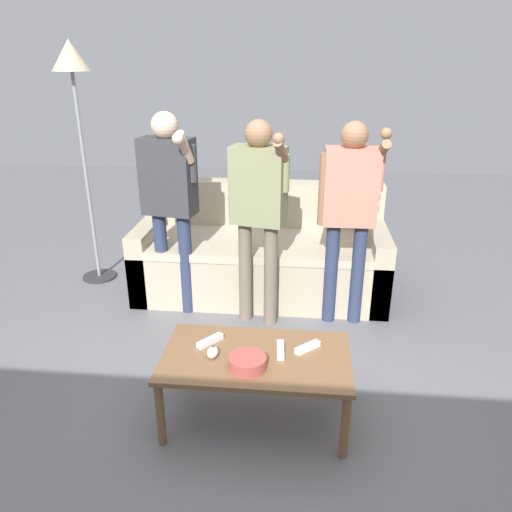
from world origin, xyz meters
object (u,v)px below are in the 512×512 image
object	(u,v)px
player_center	(258,201)
game_remote_wand_far	(210,341)
snack_bowl	(247,362)
game_remote_wand_near	(281,350)
floor_lamp	(74,83)
player_left	(169,192)
coffee_table	(256,363)
game_remote_nunchuk	(213,352)
player_right	(350,202)
game_remote_wand_spare	(308,347)
couch	(262,256)

from	to	relation	value
player_center	game_remote_wand_far	xyz separation A→B (m)	(-0.16, -0.93, -0.49)
snack_bowl	game_remote_wand_far	distance (m)	0.29
snack_bowl	game_remote_wand_near	size ratio (longest dim) A/B	1.22
floor_lamp	player_center	size ratio (longest dim) A/B	1.34
floor_lamp	player_left	bearing A→B (deg)	-31.07
coffee_table	game_remote_wand_far	distance (m)	0.27
snack_bowl	player_left	xyz separation A→B (m)	(-0.69, 1.23, 0.50)
game_remote_nunchuk	player_right	distance (m)	1.41
game_remote_nunchuk	game_remote_wand_spare	bearing A→B (deg)	12.52
floor_lamp	game_remote_wand_far	distance (m)	2.32
coffee_table	game_remote_wand_spare	size ratio (longest dim) A/B	7.06
snack_bowl	game_remote_wand_spare	size ratio (longest dim) A/B	1.38
game_remote_nunchuk	game_remote_wand_spare	distance (m)	0.49
game_remote_nunchuk	game_remote_wand_far	bearing A→B (deg)	106.97
game_remote_wand_far	player_right	bearing A→B (deg)	52.47
snack_bowl	player_center	world-z (taller)	player_center
player_left	game_remote_wand_near	bearing A→B (deg)	-52.42
game_remote_nunchuk	player_left	size ratio (longest dim) A/B	0.06
game_remote_nunchuk	coffee_table	bearing A→B (deg)	7.06
game_remote_nunchuk	game_remote_wand_far	world-z (taller)	game_remote_nunchuk
floor_lamp	couch	bearing A→B (deg)	-2.77
game_remote_nunchuk	game_remote_wand_near	xyz separation A→B (m)	(0.34, 0.07, -0.01)
coffee_table	player_center	distance (m)	1.17
player_left	game_remote_wand_spare	distance (m)	1.52
player_right	game_remote_wand_near	distance (m)	1.22
game_remote_wand_spare	floor_lamp	bearing A→B (deg)	139.23
player_center	game_remote_wand_spare	xyz separation A→B (m)	(0.35, -0.94, -0.49)
player_right	game_remote_wand_spare	size ratio (longest dim) A/B	10.50
player_center	game_remote_wand_far	bearing A→B (deg)	-99.86
player_left	player_center	size ratio (longest dim) A/B	1.02
player_center	game_remote_wand_spare	world-z (taller)	player_center
couch	floor_lamp	world-z (taller)	floor_lamp
couch	player_right	distance (m)	0.98
player_left	player_center	distance (m)	0.64
game_remote_nunchuk	game_remote_wand_spare	world-z (taller)	game_remote_nunchuk
game_remote_wand_far	game_remote_wand_spare	bearing A→B (deg)	-1.21
coffee_table	game_remote_nunchuk	xyz separation A→B (m)	(-0.22, -0.03, 0.07)
game_remote_wand_far	game_remote_wand_near	bearing A→B (deg)	-7.34
coffee_table	player_right	world-z (taller)	player_right
player_right	player_center	bearing A→B (deg)	-174.01
game_remote_wand_spare	game_remote_nunchuk	bearing A→B (deg)	-167.48
couch	floor_lamp	xyz separation A→B (m)	(-1.42, 0.07, 1.30)
floor_lamp	player_right	size ratio (longest dim) A/B	1.34
player_left	player_center	xyz separation A→B (m)	(0.63, -0.11, -0.02)
game_remote_nunchuk	game_remote_wand_far	xyz separation A→B (m)	(-0.04, 0.12, -0.01)
snack_bowl	game_remote_wand_near	xyz separation A→B (m)	(0.15, 0.15, -0.01)
snack_bowl	game_remote_nunchuk	xyz separation A→B (m)	(-0.18, 0.08, -0.01)
snack_bowl	game_remote_nunchuk	world-z (taller)	snack_bowl
player_left	game_remote_wand_spare	xyz separation A→B (m)	(0.97, -1.05, -0.51)
game_remote_nunchuk	snack_bowl	bearing A→B (deg)	-22.89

